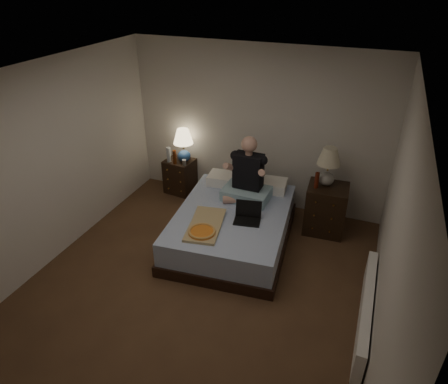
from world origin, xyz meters
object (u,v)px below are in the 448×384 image
at_px(bed, 232,227).
at_px(lamp_left, 184,145).
at_px(radiator, 365,310).
at_px(water_bottle, 169,155).
at_px(nightstand_right, 326,209).
at_px(laptop, 247,214).
at_px(lamp_right, 328,167).
at_px(soda_can, 184,163).
at_px(beer_bottle_right, 317,180).
at_px(person, 247,169).
at_px(pizza_box, 202,232).
at_px(nightstand_left, 180,176).
at_px(beer_bottle_left, 175,157).

height_order(bed, lamp_left, lamp_left).
xyz_separation_m(lamp_left, radiator, (3.10, -1.90, -0.67)).
bearing_deg(radiator, water_bottle, 151.60).
relative_size(nightstand_right, radiator, 0.45).
bearing_deg(radiator, lamp_left, 148.44).
xyz_separation_m(laptop, radiator, (1.59, -0.73, -0.41)).
distance_m(laptop, radiator, 1.80).
relative_size(lamp_right, soda_can, 5.60).
relative_size(lamp_left, beer_bottle_right, 2.43).
distance_m(lamp_right, person, 1.11).
height_order(lamp_left, laptop, lamp_left).
bearing_deg(lamp_left, pizza_box, -57.13).
bearing_deg(nightstand_right, lamp_right, 134.71).
height_order(nightstand_left, lamp_right, lamp_right).
distance_m(water_bottle, pizza_box, 2.04).
relative_size(water_bottle, person, 0.27).
distance_m(lamp_left, beer_bottle_right, 2.25).
relative_size(beer_bottle_right, laptop, 0.68).
bearing_deg(water_bottle, soda_can, -7.17).
relative_size(beer_bottle_right, pizza_box, 0.30).
xyz_separation_m(bed, lamp_left, (-1.24, 1.03, 0.62)).
bearing_deg(beer_bottle_right, radiator, -60.54).
relative_size(lamp_left, water_bottle, 2.24).
relative_size(lamp_left, laptop, 1.65).
distance_m(bed, lamp_right, 1.56).
xyz_separation_m(nightstand_left, radiator, (3.19, -1.90, -0.09)).
bearing_deg(radiator, beer_bottle_left, 151.10).
xyz_separation_m(water_bottle, laptop, (1.73, -1.07, -0.10)).
bearing_deg(water_bottle, radiator, -28.40).
xyz_separation_m(soda_can, radiator, (3.02, -1.76, -0.44)).
relative_size(beer_bottle_left, radiator, 0.14).
height_order(bed, soda_can, soda_can).
height_order(nightstand_left, laptop, laptop).
relative_size(bed, radiator, 1.22).
distance_m(beer_bottle_right, pizza_box, 1.77).
distance_m(beer_bottle_right, person, 0.97).
distance_m(beer_bottle_left, radiator, 3.69).
bearing_deg(pizza_box, lamp_left, 112.55).
bearing_deg(pizza_box, nightstand_left, 114.82).
relative_size(soda_can, beer_bottle_left, 0.43).
height_order(nightstand_right, pizza_box, nightstand_right).
height_order(bed, radiator, bed).
bearing_deg(bed, laptop, -35.24).
xyz_separation_m(lamp_right, laptop, (-0.83, -0.96, -0.39)).
height_order(bed, water_bottle, water_bottle).
relative_size(bed, person, 2.10).
xyz_separation_m(person, laptop, (0.20, -0.56, -0.35)).
xyz_separation_m(lamp_right, water_bottle, (-2.56, 0.11, -0.29)).
bearing_deg(pizza_box, bed, 65.09).
bearing_deg(pizza_box, radiator, -17.04).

